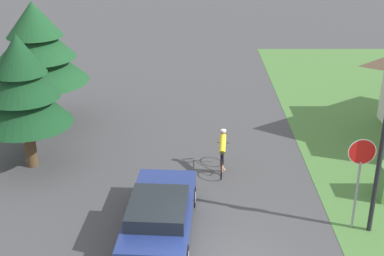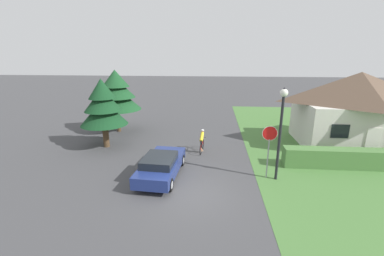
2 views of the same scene
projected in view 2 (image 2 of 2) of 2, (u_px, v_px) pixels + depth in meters
name	position (u px, v px, depth m)	size (l,w,h in m)	color
ground_plane	(190.00, 193.00, 12.40)	(140.00, 140.00, 0.00)	#424244
cottage_house	(356.00, 108.00, 18.42)	(8.11, 5.59, 5.29)	beige
hedge_row	(373.00, 159.00, 14.92)	(10.20, 0.90, 1.15)	#4C7A3D
sedan_left_lane	(161.00, 165.00, 13.92)	(2.13, 4.63, 1.30)	navy
cyclist	(202.00, 141.00, 17.48)	(0.44, 1.81, 1.55)	black
stop_sign	(269.00, 141.00, 13.39)	(0.79, 0.07, 2.91)	gray
street_lamp	(281.00, 119.00, 12.87)	(0.40, 0.40, 4.92)	black
conifer_tall_near	(103.00, 105.00, 17.83)	(3.26, 3.26, 4.90)	#4C3823
conifer_tall_far	(116.00, 93.00, 21.47)	(4.03, 4.03, 5.27)	#4C3823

